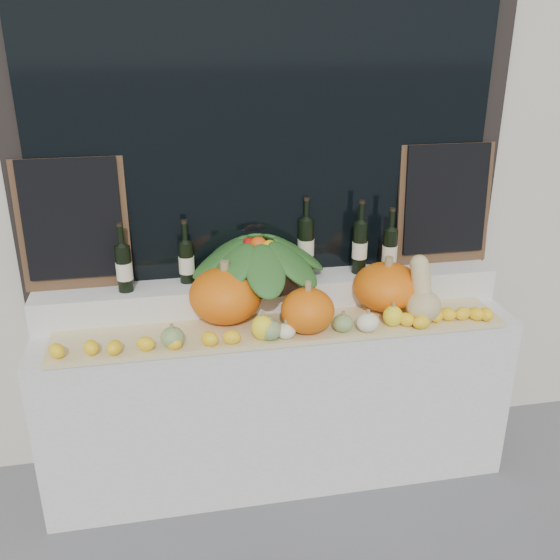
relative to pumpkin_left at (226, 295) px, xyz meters
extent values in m
cube|color=beige|center=(0.25, 0.74, 1.21)|extent=(7.00, 0.90, 4.50)
cube|color=black|center=(0.25, 0.29, 0.86)|extent=(2.40, 0.04, 2.10)
cube|color=black|center=(0.25, 0.26, 0.86)|extent=(2.20, 0.02, 2.00)
cube|color=silver|center=(0.25, 0.01, -0.60)|extent=(2.30, 0.55, 0.88)
cube|color=silver|center=(0.25, 0.16, -0.08)|extent=(2.30, 0.25, 0.16)
cube|color=tan|center=(0.25, -0.11, -0.14)|extent=(2.10, 0.32, 0.02)
ellipsoid|color=orange|center=(0.00, 0.00, 0.00)|extent=(0.38, 0.38, 0.26)
ellipsoid|color=orange|center=(0.79, -0.01, -0.02)|extent=(0.42, 0.42, 0.23)
ellipsoid|color=orange|center=(0.35, -0.18, -0.03)|extent=(0.26, 0.26, 0.21)
ellipsoid|color=tan|center=(0.91, -0.18, -0.06)|extent=(0.17, 0.17, 0.15)
cylinder|color=tan|center=(0.91, -0.13, 0.05)|extent=(0.09, 0.14, 0.18)
sphere|color=tan|center=(0.91, -0.09, 0.12)|extent=(0.09, 0.09, 0.09)
ellipsoid|color=#2A611D|center=(0.51, -0.21, -0.09)|extent=(0.10, 0.10, 0.08)
cylinder|color=olive|center=(0.51, -0.21, -0.04)|extent=(0.02, 0.02, 0.02)
ellipsoid|color=#2A611D|center=(0.17, -0.23, -0.08)|extent=(0.10, 0.10, 0.09)
cylinder|color=olive|center=(0.17, -0.23, -0.03)|extent=(0.02, 0.02, 0.02)
ellipsoid|color=#FFF5CB|center=(0.24, -0.23, -0.10)|extent=(0.09, 0.09, 0.07)
cylinder|color=olive|center=(0.24, -0.23, -0.05)|extent=(0.02, 0.02, 0.02)
ellipsoid|color=yellow|center=(0.14, -0.22, -0.07)|extent=(0.10, 0.10, 0.11)
cylinder|color=olive|center=(0.14, -0.22, 0.00)|extent=(0.02, 0.02, 0.02)
ellipsoid|color=#FFF5CB|center=(0.62, -0.23, -0.09)|extent=(0.11, 0.11, 0.09)
cylinder|color=olive|center=(0.62, -0.23, -0.03)|extent=(0.02, 0.02, 0.02)
ellipsoid|color=yellow|center=(0.76, -0.20, -0.08)|extent=(0.09, 0.09, 0.10)
cylinder|color=olive|center=(0.76, -0.20, -0.02)|extent=(0.02, 0.02, 0.02)
ellipsoid|color=#2A611D|center=(-0.26, -0.22, -0.08)|extent=(0.10, 0.10, 0.09)
cylinder|color=olive|center=(-0.26, -0.22, -0.03)|extent=(0.02, 0.02, 0.02)
cylinder|color=black|center=(0.18, 0.15, 0.06)|extent=(0.46, 0.46, 0.10)
cylinder|color=black|center=(-0.46, 0.13, 0.12)|extent=(0.07, 0.07, 0.22)
cylinder|color=black|center=(-0.46, 0.13, 0.28)|extent=(0.03, 0.03, 0.10)
cylinder|color=beige|center=(-0.46, 0.13, 0.11)|extent=(0.08, 0.08, 0.08)
cylinder|color=black|center=(-0.46, 0.13, 0.33)|extent=(0.03, 0.03, 0.02)
cylinder|color=black|center=(-0.17, 0.19, 0.10)|extent=(0.07, 0.07, 0.20)
cylinder|color=black|center=(-0.17, 0.19, 0.26)|extent=(0.03, 0.03, 0.10)
cylinder|color=beige|center=(-0.17, 0.19, 0.09)|extent=(0.08, 0.08, 0.08)
cylinder|color=black|center=(-0.17, 0.19, 0.31)|extent=(0.03, 0.03, 0.02)
cylinder|color=black|center=(0.44, 0.23, 0.14)|extent=(0.08, 0.08, 0.27)
cylinder|color=black|center=(0.44, 0.23, 0.32)|extent=(0.03, 0.03, 0.10)
cylinder|color=beige|center=(0.44, 0.23, 0.13)|extent=(0.08, 0.08, 0.08)
cylinder|color=black|center=(0.44, 0.23, 0.38)|extent=(0.03, 0.03, 0.02)
cylinder|color=black|center=(0.70, 0.15, 0.14)|extent=(0.07, 0.07, 0.26)
cylinder|color=black|center=(0.70, 0.15, 0.32)|extent=(0.03, 0.03, 0.10)
cylinder|color=beige|center=(0.70, 0.15, 0.13)|extent=(0.08, 0.08, 0.08)
cylinder|color=black|center=(0.70, 0.15, 0.37)|extent=(0.03, 0.03, 0.02)
cylinder|color=black|center=(0.85, 0.12, 0.12)|extent=(0.07, 0.07, 0.22)
cylinder|color=black|center=(0.85, 0.12, 0.28)|extent=(0.03, 0.03, 0.10)
cylinder|color=beige|center=(0.85, 0.12, 0.11)|extent=(0.08, 0.08, 0.08)
cylinder|color=black|center=(0.85, 0.12, 0.34)|extent=(0.03, 0.03, 0.02)
cube|color=#4C331E|center=(-0.67, 0.23, 0.31)|extent=(0.50, 0.06, 0.62)
cube|color=black|center=(-0.67, 0.22, 0.34)|extent=(0.44, 0.06, 0.56)
cube|color=#4C331E|center=(1.17, 0.23, 0.31)|extent=(0.50, 0.06, 0.62)
cube|color=black|center=(1.17, 0.22, 0.34)|extent=(0.44, 0.06, 0.56)
camera|label=1|loc=(-0.25, -2.67, 1.19)|focal=40.00mm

